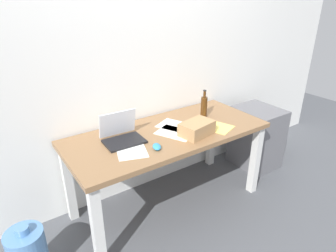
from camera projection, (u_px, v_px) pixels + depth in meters
name	position (u px, v px, depth m)	size (l,w,h in m)	color
ground_plane	(168.00, 203.00, 2.75)	(8.00, 8.00, 0.00)	#515459
back_wall	(140.00, 54.00, 2.53)	(5.20, 0.08, 2.60)	white
desk	(168.00, 142.00, 2.49)	(1.68, 0.73, 0.73)	olive
laptop_left	(122.00, 135.00, 2.28)	(0.31, 0.25, 0.22)	black
beer_bottle	(204.00, 106.00, 2.69)	(0.06, 0.06, 0.26)	#47280F
computer_mouse	(157.00, 147.00, 2.18)	(0.06, 0.10, 0.03)	#338CC6
cardboard_box	(197.00, 128.00, 2.37)	(0.27, 0.18, 0.11)	tan
paper_sheet_center	(175.00, 133.00, 2.42)	(0.21, 0.30, 0.00)	white
paper_sheet_front_right	(214.00, 126.00, 2.54)	(0.21, 0.30, 0.00)	#F4E06B
paper_sheet_front_left	(131.00, 149.00, 2.17)	(0.21, 0.30, 0.00)	white
paper_sheet_near_back	(176.00, 126.00, 2.54)	(0.21, 0.30, 0.00)	white
filing_cabinet	(256.00, 137.00, 3.24)	(0.40, 0.48, 0.66)	slate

